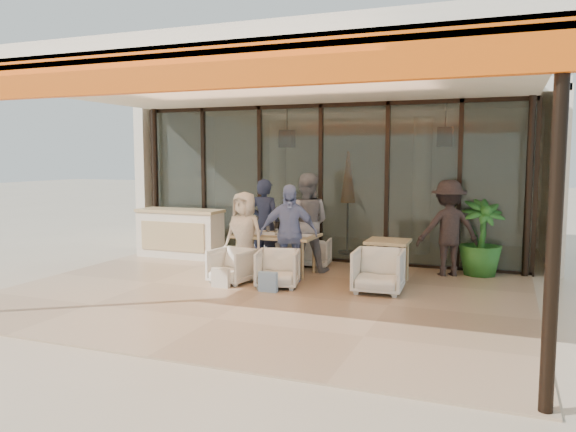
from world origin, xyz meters
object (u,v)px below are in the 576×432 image
diner_grey (306,223)px  diner_cream (244,235)px  chair_near_left (232,264)px  side_chair (378,269)px  potted_palm (481,238)px  diner_periwinkle (289,233)px  chair_near_right (278,267)px  standing_woman (448,229)px  diner_navy (265,224)px  host_counter (180,233)px  chair_far_left (275,248)px  side_table (388,246)px  dining_table (276,237)px  chair_far_right (315,251)px

diner_grey → diner_cream: (-0.84, -0.90, -0.16)m
chair_near_left → side_chair: 2.47m
potted_palm → diner_periwinkle: bearing=-151.7°
chair_near_right → standing_woman: 3.20m
diner_navy → host_counter: bearing=-7.7°
host_counter → chair_far_left: host_counter is taller
chair_far_left → potted_palm: potted_palm is taller
side_table → potted_palm: size_ratio=0.54×
diner_navy → side_chair: bearing=156.8°
chair_near_right → side_table: size_ratio=0.93×
diner_navy → chair_near_right: bearing=123.4°
side_chair → potted_palm: bearing=50.1°
dining_table → potted_palm: (3.48, 1.19, 0.00)m
diner_periwinkle → standing_woman: standing_woman is taller
chair_near_right → side_chair: size_ratio=0.89×
side_chair → host_counter: bearing=158.0°
chair_far_left → diner_grey: (0.84, -0.50, 0.60)m
chair_near_right → potted_palm: (3.06, 2.14, 0.35)m
side_chair → chair_near_left: bearing=-178.1°
chair_far_right → potted_palm: 3.09m
host_counter → chair_near_right: (2.96, -1.78, -0.19)m
chair_far_left → diner_navy: bearing=89.6°
dining_table → chair_far_left: bearing=113.7°
host_counter → chair_far_left: size_ratio=2.89×
chair_near_right → diner_grey: size_ratio=0.38×
dining_table → diner_cream: bearing=-132.3°
diner_navy → chair_far_right: bearing=-146.8°
dining_table → chair_far_right: bearing=65.7°
diner_grey → side_chair: bearing=135.0°
chair_near_right → standing_woman: size_ratio=0.40×
chair_far_left → chair_near_right: size_ratio=0.93×
chair_far_right → chair_near_left: 2.08m
chair_near_left → diner_cream: (0.00, 0.50, 0.44)m
chair_near_right → diner_periwinkle: (-0.00, 0.50, 0.49)m
side_table → diner_periwinkle: bearing=-163.9°
diner_cream → chair_near_left: bearing=-83.7°
chair_far_left → side_chair: (2.46, -1.68, 0.07)m
dining_table → host_counter: bearing=162.0°
chair_far_right → diner_cream: 1.70m
chair_far_left → side_chair: side_chair is taller
chair_near_right → side_table: bearing=17.4°
chair_near_right → side_chair: bearing=-5.8°
chair_far_left → diner_cream: (0.00, -1.40, 0.45)m
diner_grey → standing_woman: size_ratio=1.06×
chair_near_left → chair_near_right: size_ratio=0.95×
chair_far_right → diner_periwinkle: size_ratio=0.37×
side_chair → side_table: bearing=86.8°
host_counter → diner_navy: diner_navy is taller
dining_table → chair_near_left: 1.10m
chair_near_right → diner_periwinkle: 0.70m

